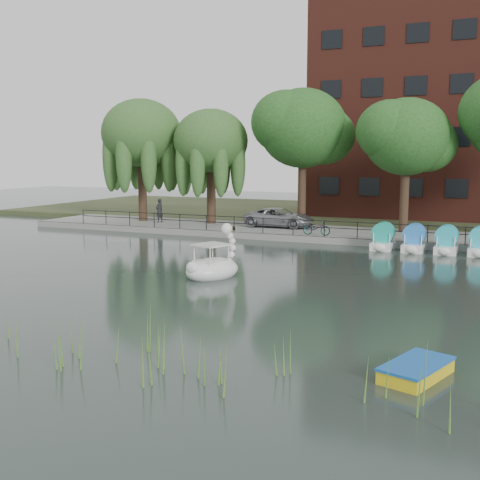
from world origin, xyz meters
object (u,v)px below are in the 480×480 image
Objects in this scene: minivan at (279,216)px; swan_boat at (213,265)px; pedestrian at (159,209)px; yellow_rowboat at (416,370)px; bicycle at (317,227)px.

minivan is 1.75× the size of swan_boat.
yellow_rowboat is (21.40, -23.43, -1.18)m from pedestrian.
minivan is 3.17× the size of bicycle.
swan_boat reaches higher than yellow_rowboat.
minivan is 2.34× the size of yellow_rowboat.
yellow_rowboat is at bearing 58.50° from pedestrian.
pedestrian is at bearing 148.19° from swan_boat.
minivan is at bearing 135.42° from yellow_rowboat.
minivan is 15.49m from swan_boat.
yellow_rowboat is at bearing -156.60° from bicycle.
pedestrian reaches higher than swan_boat.
minivan is 9.10m from pedestrian.
yellow_rowboat is (9.80, -8.86, -0.30)m from swan_boat.
bicycle is at bearing -130.52° from minivan.
pedestrian is at bearing 80.91° from bicycle.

